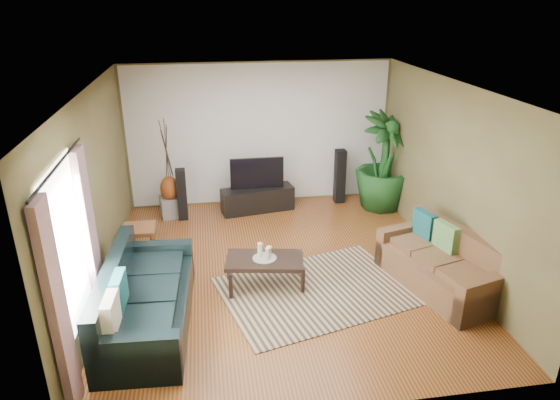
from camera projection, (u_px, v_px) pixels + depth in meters
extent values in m
plane|color=brown|center=(282.00, 270.00, 7.44)|extent=(5.50, 5.50, 0.00)
plane|color=white|center=(282.00, 88.00, 6.41)|extent=(5.50, 5.50, 0.00)
plane|color=brown|center=(259.00, 135.00, 9.44)|extent=(5.00, 0.00, 5.00)
plane|color=brown|center=(331.00, 294.00, 4.42)|extent=(5.00, 0.00, 5.00)
plane|color=brown|center=(95.00, 196.00, 6.57)|extent=(0.00, 5.50, 5.50)
plane|color=brown|center=(451.00, 176.00, 7.28)|extent=(0.00, 5.50, 5.50)
plane|color=white|center=(259.00, 135.00, 9.43)|extent=(4.90, 0.00, 4.90)
plane|color=white|center=(68.00, 249.00, 5.10)|extent=(0.00, 1.80, 1.80)
cube|color=gray|center=(58.00, 312.00, 4.52)|extent=(0.08, 0.35, 2.20)
cube|color=gray|center=(90.00, 238.00, 5.88)|extent=(0.08, 0.35, 2.20)
cylinder|color=black|center=(58.00, 165.00, 4.76)|extent=(0.03, 1.90, 0.03)
cube|color=black|center=(147.00, 295.00, 6.07)|extent=(1.07, 2.29, 0.85)
cube|color=brown|center=(439.00, 261.00, 6.85)|extent=(1.28, 1.97, 0.85)
cube|color=tan|center=(317.00, 290.00, 6.92)|extent=(2.91, 2.39, 0.01)
cube|color=black|center=(265.00, 272.00, 6.96)|extent=(1.14, 0.75, 0.43)
cylinder|color=gray|center=(265.00, 258.00, 6.88)|extent=(0.33, 0.33, 0.01)
cylinder|color=white|center=(260.00, 250.00, 6.85)|extent=(0.07, 0.07, 0.21)
cylinder|color=beige|center=(268.00, 254.00, 6.81)|extent=(0.07, 0.07, 0.16)
cylinder|color=beige|center=(269.00, 251.00, 6.91)|extent=(0.07, 0.07, 0.14)
cube|color=black|center=(258.00, 199.00, 9.41)|extent=(1.40, 0.63, 0.45)
cube|color=black|center=(257.00, 173.00, 9.23)|extent=(0.99, 0.05, 0.59)
cube|color=black|center=(182.00, 194.00, 8.97)|extent=(0.18, 0.20, 0.95)
cube|color=black|center=(340.00, 176.00, 9.71)|extent=(0.19, 0.21, 1.06)
imported|color=#184A1B|center=(384.00, 162.00, 9.30)|extent=(1.42, 1.42, 1.83)
cylinder|color=black|center=(380.00, 201.00, 9.60)|extent=(0.34, 0.34, 0.26)
cube|color=gray|center=(171.00, 207.00, 9.19)|extent=(0.44, 0.44, 0.37)
ellipsoid|color=brown|center=(170.00, 189.00, 9.05)|extent=(0.34, 0.34, 0.48)
cube|color=brown|center=(140.00, 242.00, 7.72)|extent=(0.49, 0.49, 0.51)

